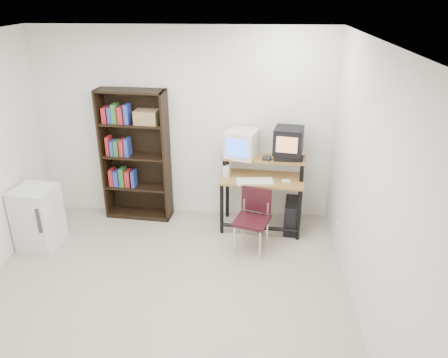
# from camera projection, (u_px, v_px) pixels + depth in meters

# --- Properties ---
(floor) EXTENTS (4.00, 4.00, 0.01)m
(floor) POSITION_uv_depth(u_px,v_px,m) (161.00, 300.00, 4.59)
(floor) COLOR #B2A693
(floor) RESTS_ON ground
(ceiling) EXTENTS (4.00, 4.00, 0.01)m
(ceiling) POSITION_uv_depth(u_px,v_px,m) (143.00, 43.00, 3.54)
(ceiling) COLOR white
(ceiling) RESTS_ON back_wall
(back_wall) EXTENTS (4.00, 0.01, 2.60)m
(back_wall) POSITION_uv_depth(u_px,v_px,m) (185.00, 126.00, 5.89)
(back_wall) COLOR silver
(back_wall) RESTS_ON floor
(front_wall) EXTENTS (4.00, 0.01, 2.60)m
(front_wall) POSITION_uv_depth(u_px,v_px,m) (70.00, 351.00, 2.24)
(front_wall) COLOR silver
(front_wall) RESTS_ON floor
(right_wall) EXTENTS (0.01, 4.00, 2.60)m
(right_wall) POSITION_uv_depth(u_px,v_px,m) (371.00, 194.00, 3.95)
(right_wall) COLOR silver
(right_wall) RESTS_ON floor
(computer_desk) EXTENTS (1.13, 0.65, 0.98)m
(computer_desk) POSITION_uv_depth(u_px,v_px,m) (262.00, 182.00, 5.73)
(computer_desk) COLOR olive
(computer_desk) RESTS_ON floor
(crt_monitor) EXTENTS (0.47, 0.47, 0.36)m
(crt_monitor) POSITION_uv_depth(u_px,v_px,m) (242.00, 144.00, 5.67)
(crt_monitor) COLOR silver
(crt_monitor) RESTS_ON computer_desk
(vcr) EXTENTS (0.36, 0.27, 0.08)m
(vcr) POSITION_uv_depth(u_px,v_px,m) (288.00, 156.00, 5.64)
(vcr) COLOR black
(vcr) RESTS_ON computer_desk
(crt_tv) EXTENTS (0.42, 0.41, 0.34)m
(crt_tv) POSITION_uv_depth(u_px,v_px,m) (289.00, 141.00, 5.58)
(crt_tv) COLOR black
(crt_tv) RESTS_ON vcr
(cd_spindle) EXTENTS (0.13, 0.13, 0.05)m
(cd_spindle) POSITION_uv_depth(u_px,v_px,m) (267.00, 159.00, 5.60)
(cd_spindle) COLOR #26262B
(cd_spindle) RESTS_ON computer_desk
(keyboard) EXTENTS (0.49, 0.26, 0.03)m
(keyboard) POSITION_uv_depth(u_px,v_px,m) (255.00, 182.00, 5.57)
(keyboard) COLOR silver
(keyboard) RESTS_ON computer_desk
(mousepad) EXTENTS (0.26, 0.24, 0.01)m
(mousepad) POSITION_uv_depth(u_px,v_px,m) (285.00, 182.00, 5.59)
(mousepad) COLOR black
(mousepad) RESTS_ON computer_desk
(mouse) EXTENTS (0.10, 0.07, 0.03)m
(mouse) POSITION_uv_depth(u_px,v_px,m) (286.00, 181.00, 5.58)
(mouse) COLOR white
(mouse) RESTS_ON mousepad
(desk_speaker) EXTENTS (0.10, 0.09, 0.17)m
(desk_speaker) POSITION_uv_depth(u_px,v_px,m) (227.00, 171.00, 5.72)
(desk_speaker) COLOR silver
(desk_speaker) RESTS_ON computer_desk
(pc_tower) EXTENTS (0.25, 0.47, 0.42)m
(pc_tower) POSITION_uv_depth(u_px,v_px,m) (292.00, 216.00, 5.85)
(pc_tower) COLOR black
(pc_tower) RESTS_ON floor
(school_chair) EXTENTS (0.49, 0.49, 0.79)m
(school_chair) POSITION_uv_depth(u_px,v_px,m) (253.00, 214.00, 5.31)
(school_chair) COLOR black
(school_chair) RESTS_ON floor
(bookshelf) EXTENTS (0.93, 0.38, 1.82)m
(bookshelf) POSITION_uv_depth(u_px,v_px,m) (136.00, 154.00, 5.95)
(bookshelf) COLOR black
(bookshelf) RESTS_ON floor
(mini_fridge) EXTENTS (0.52, 0.53, 0.79)m
(mini_fridge) POSITION_uv_depth(u_px,v_px,m) (38.00, 217.00, 5.42)
(mini_fridge) COLOR silver
(mini_fridge) RESTS_ON floor
(wall_outlet) EXTENTS (0.02, 0.08, 0.12)m
(wall_outlet) POSITION_uv_depth(u_px,v_px,m) (337.00, 227.00, 5.40)
(wall_outlet) COLOR beige
(wall_outlet) RESTS_ON right_wall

